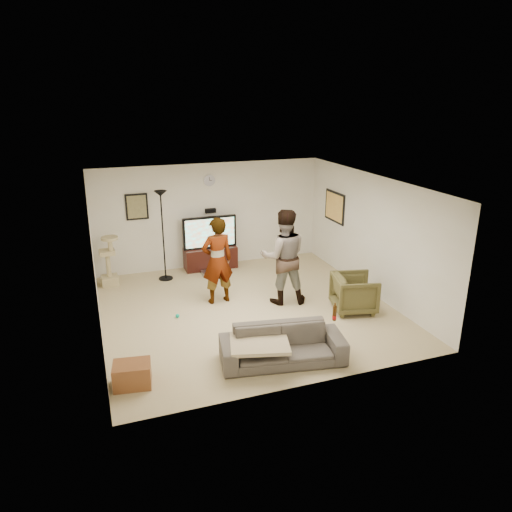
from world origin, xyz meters
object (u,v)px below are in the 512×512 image
object	(u,v)px
floor_lamp	(163,236)
person_left	(217,261)
side_table	(132,375)
tv	(210,232)
armchair	(354,293)
person_right	(284,257)
cat_tree	(108,261)
tv_stand	(211,258)
sofa	(283,345)
beer_bottle	(335,313)

from	to	relation	value
floor_lamp	person_left	bearing A→B (deg)	-63.63
side_table	tv	bearing A→B (deg)	62.26
floor_lamp	armchair	distance (m)	4.37
person_right	side_table	xyz separation A→B (m)	(-3.21, -2.00, -0.79)
person_right	armchair	world-z (taller)	person_right
cat_tree	side_table	world-z (taller)	cat_tree
person_right	armchair	xyz separation A→B (m)	(1.14, -0.85, -0.60)
tv	side_table	world-z (taller)	tv
tv_stand	armchair	world-z (taller)	armchair
floor_lamp	side_table	world-z (taller)	floor_lamp
cat_tree	armchair	world-z (taller)	cat_tree
cat_tree	person_right	distance (m)	3.92
person_left	sofa	distance (m)	2.65
tv	armchair	xyz separation A→B (m)	(2.03, -3.26, -0.54)
sofa	beer_bottle	xyz separation A→B (m)	(0.90, 0.00, 0.41)
person_right	beer_bottle	xyz separation A→B (m)	(0.00, -2.12, -0.27)
tv	cat_tree	size ratio (longest dim) A/B	1.15
tv_stand	side_table	bearing A→B (deg)	-117.74
tv_stand	person_right	xyz separation A→B (m)	(0.89, -2.41, 0.70)
cat_tree	person_left	bearing A→B (deg)	-39.76
tv	cat_tree	world-z (taller)	tv
tv	person_left	xyz separation A→B (m)	(-0.35, -1.97, -0.02)
sofa	beer_bottle	world-z (taller)	beer_bottle
person_right	sofa	size ratio (longest dim) A/B	0.99
sofa	person_right	bearing A→B (deg)	76.98
floor_lamp	beer_bottle	xyz separation A→B (m)	(2.05, -4.18, -0.33)
tv	beer_bottle	world-z (taller)	tv
person_right	floor_lamp	bearing A→B (deg)	-32.19
armchair	sofa	bearing A→B (deg)	135.31
person_left	beer_bottle	size ratio (longest dim) A/B	7.10
person_left	person_right	bearing A→B (deg)	155.02
person_left	side_table	world-z (taller)	person_left
tv_stand	beer_bottle	xyz separation A→B (m)	(0.90, -4.53, 0.43)
beer_bottle	armchair	size ratio (longest dim) A/B	0.31
tv_stand	person_right	distance (m)	2.66
person_left	armchair	size ratio (longest dim) A/B	2.21
cat_tree	side_table	size ratio (longest dim) A/B	2.09
tv_stand	cat_tree	size ratio (longest dim) A/B	1.12
tv	beer_bottle	bearing A→B (deg)	-78.82
person_left	sofa	world-z (taller)	person_left
tv_stand	armchair	size ratio (longest dim) A/B	1.56
floor_lamp	person_left	xyz separation A→B (m)	(0.80, -1.62, -0.13)
tv_stand	person_right	bearing A→B (deg)	-69.69
armchair	beer_bottle	bearing A→B (deg)	151.49
tv	floor_lamp	bearing A→B (deg)	-163.21
person_left	side_table	size ratio (longest dim) A/B	3.32
tv_stand	beer_bottle	bearing A→B (deg)	-78.82
tv	cat_tree	bearing A→B (deg)	-173.26
floor_lamp	beer_bottle	distance (m)	4.67
cat_tree	person_left	world-z (taller)	person_left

